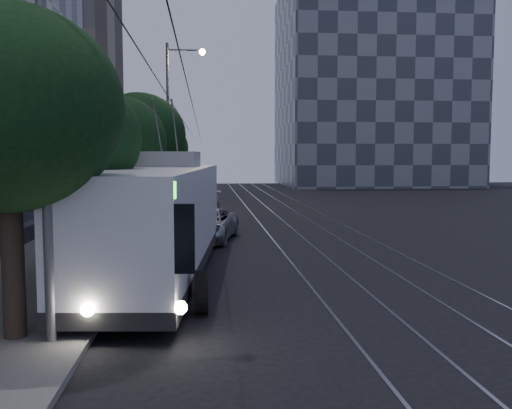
{
  "coord_description": "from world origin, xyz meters",
  "views": [
    {
      "loc": [
        -2.72,
        -15.04,
        3.77
      ],
      "look_at": [
        -1.01,
        3.91,
        2.1
      ],
      "focal_mm": 40.0,
      "sensor_mm": 36.0,
      "label": 1
    }
  ],
  "objects_px": {
    "pickup_silver": "(205,225)",
    "car_white_d": "(201,193)",
    "car_white_c": "(199,198)",
    "streetlamp_far": "(174,111)",
    "trolleybus": "(160,220)",
    "car_white_a": "(187,209)",
    "car_white_b": "(193,204)",
    "streetlamp_near": "(65,38)"
  },
  "relations": [
    {
      "from": "pickup_silver",
      "to": "car_white_d",
      "type": "distance_m",
      "value": 20.18
    },
    {
      "from": "car_white_c",
      "to": "streetlamp_far",
      "type": "bearing_deg",
      "value": -173.96
    },
    {
      "from": "car_white_c",
      "to": "streetlamp_far",
      "type": "height_order",
      "value": "streetlamp_far"
    },
    {
      "from": "trolleybus",
      "to": "streetlamp_far",
      "type": "relative_size",
      "value": 1.15
    },
    {
      "from": "trolleybus",
      "to": "car_white_a",
      "type": "bearing_deg",
      "value": 93.77
    },
    {
      "from": "pickup_silver",
      "to": "car_white_a",
      "type": "bearing_deg",
      "value": 108.75
    },
    {
      "from": "car_white_b",
      "to": "car_white_d",
      "type": "distance_m",
      "value": 9.45
    },
    {
      "from": "trolleybus",
      "to": "pickup_silver",
      "type": "relative_size",
      "value": 2.57
    },
    {
      "from": "car_white_b",
      "to": "car_white_d",
      "type": "xyz_separation_m",
      "value": [
        0.43,
        9.44,
        0.03
      ]
    },
    {
      "from": "trolleybus",
      "to": "car_white_c",
      "type": "relative_size",
      "value": 2.76
    },
    {
      "from": "trolleybus",
      "to": "pickup_silver",
      "type": "distance_m",
      "value": 7.46
    },
    {
      "from": "car_white_b",
      "to": "streetlamp_far",
      "type": "relative_size",
      "value": 0.45
    },
    {
      "from": "car_white_c",
      "to": "streetlamp_near",
      "type": "bearing_deg",
      "value": -83.32
    },
    {
      "from": "streetlamp_far",
      "to": "trolleybus",
      "type": "bearing_deg",
      "value": -88.3
    },
    {
      "from": "pickup_silver",
      "to": "car_white_d",
      "type": "height_order",
      "value": "car_white_d"
    },
    {
      "from": "trolleybus",
      "to": "car_white_b",
      "type": "distance_m",
      "value": 18.03
    },
    {
      "from": "car_white_c",
      "to": "streetlamp_near",
      "type": "relative_size",
      "value": 0.48
    },
    {
      "from": "car_white_a",
      "to": "car_white_d",
      "type": "distance_m",
      "value": 11.67
    },
    {
      "from": "car_white_b",
      "to": "streetlamp_near",
      "type": "xyz_separation_m",
      "value": [
        -1.83,
        -24.32,
        5.2
      ]
    },
    {
      "from": "car_white_b",
      "to": "car_white_d",
      "type": "height_order",
      "value": "car_white_d"
    },
    {
      "from": "trolleybus",
      "to": "car_white_c",
      "type": "bearing_deg",
      "value": 92.52
    },
    {
      "from": "streetlamp_far",
      "to": "car_white_d",
      "type": "bearing_deg",
      "value": 70.8
    },
    {
      "from": "pickup_silver",
      "to": "car_white_b",
      "type": "distance_m",
      "value": 10.76
    },
    {
      "from": "car_white_a",
      "to": "streetlamp_far",
      "type": "height_order",
      "value": "streetlamp_far"
    },
    {
      "from": "car_white_a",
      "to": "car_white_b",
      "type": "bearing_deg",
      "value": 100.02
    },
    {
      "from": "car_white_a",
      "to": "car_white_d",
      "type": "bearing_deg",
      "value": 104.0
    },
    {
      "from": "car_white_a",
      "to": "trolleybus",
      "type": "bearing_deg",
      "value": -73.67
    },
    {
      "from": "trolleybus",
      "to": "streetlamp_far",
      "type": "xyz_separation_m",
      "value": [
        -0.67,
        22.51,
        4.98
      ]
    },
    {
      "from": "pickup_silver",
      "to": "trolleybus",
      "type": "bearing_deg",
      "value": -89.01
    },
    {
      "from": "pickup_silver",
      "to": "car_white_c",
      "type": "height_order",
      "value": "car_white_c"
    },
    {
      "from": "car_white_a",
      "to": "car_white_d",
      "type": "xyz_separation_m",
      "value": [
        0.72,
        11.65,
        0.14
      ]
    },
    {
      "from": "trolleybus",
      "to": "car_white_d",
      "type": "height_order",
      "value": "trolleybus"
    },
    {
      "from": "car_white_a",
      "to": "car_white_b",
      "type": "xyz_separation_m",
      "value": [
        0.29,
        2.2,
        0.11
      ]
    },
    {
      "from": "car_white_c",
      "to": "car_white_d",
      "type": "height_order",
      "value": "car_white_c"
    },
    {
      "from": "car_white_d",
      "to": "streetlamp_far",
      "type": "xyz_separation_m",
      "value": [
        -1.71,
        -4.92,
        6.0
      ]
    },
    {
      "from": "pickup_silver",
      "to": "streetlamp_near",
      "type": "distance_m",
      "value": 14.79
    },
    {
      "from": "pickup_silver",
      "to": "car_white_a",
      "type": "height_order",
      "value": "pickup_silver"
    },
    {
      "from": "streetlamp_far",
      "to": "car_white_b",
      "type": "bearing_deg",
      "value": -74.1
    },
    {
      "from": "streetlamp_far",
      "to": "pickup_silver",
      "type": "bearing_deg",
      "value": -82.36
    },
    {
      "from": "car_white_d",
      "to": "car_white_c",
      "type": "bearing_deg",
      "value": -85.98
    },
    {
      "from": "pickup_silver",
      "to": "streetlamp_far",
      "type": "height_order",
      "value": "streetlamp_far"
    },
    {
      "from": "pickup_silver",
      "to": "car_white_b",
      "type": "height_order",
      "value": "car_white_b"
    }
  ]
}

